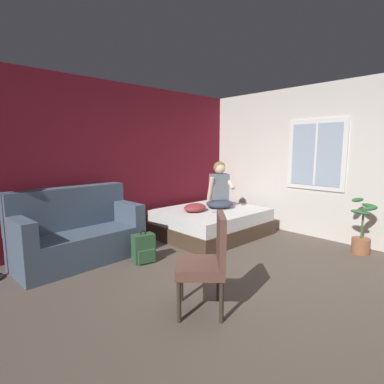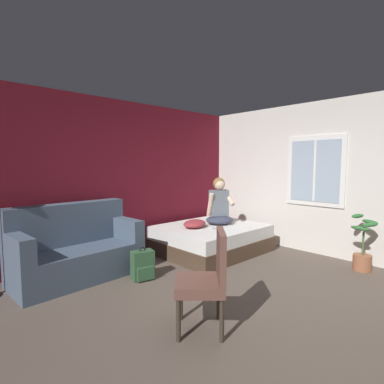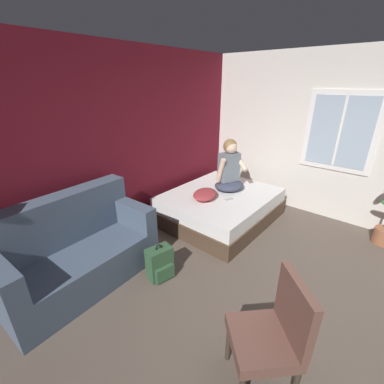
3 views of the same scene
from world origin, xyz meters
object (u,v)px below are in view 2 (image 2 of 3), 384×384
(cell_phone, at_px, (216,228))
(person_seated, at_px, (219,205))
(throw_pillow, at_px, (195,224))
(potted_plant, at_px, (363,251))
(bed, at_px, (211,239))
(couch, at_px, (76,250))
(backpack, at_px, (143,266))
(side_chair, at_px, (207,277))

(cell_phone, bearing_deg, person_seated, -32.83)
(person_seated, height_order, throw_pillow, person_seated)
(person_seated, relative_size, throw_pillow, 1.82)
(cell_phone, height_order, potted_plant, potted_plant)
(person_seated, height_order, cell_phone, person_seated)
(bed, distance_m, person_seated, 0.64)
(bed, bearing_deg, couch, 169.47)
(backpack, bearing_deg, person_seated, 8.18)
(side_chair, relative_size, backpack, 2.14)
(couch, relative_size, side_chair, 1.78)
(couch, bearing_deg, throw_pillow, -9.97)
(cell_phone, bearing_deg, bed, -5.59)
(side_chair, relative_size, person_seated, 1.12)
(couch, distance_m, cell_phone, 2.30)
(side_chair, xyz_separation_m, cell_phone, (1.83, 1.54, -0.05))
(bed, bearing_deg, backpack, -170.80)
(side_chair, distance_m, person_seated, 2.84)
(person_seated, xyz_separation_m, cell_phone, (-0.36, -0.25, -0.35))
(side_chair, distance_m, potted_plant, 2.93)
(person_seated, distance_m, cell_phone, 0.56)
(bed, distance_m, couch, 2.37)
(bed, height_order, cell_phone, cell_phone)
(cell_phone, bearing_deg, side_chair, 152.71)
(couch, xyz_separation_m, side_chair, (0.37, -2.22, 0.14))
(cell_phone, bearing_deg, couch, 95.40)
(backpack, relative_size, cell_phone, 3.18)
(side_chair, height_order, throw_pillow, side_chair)
(throw_pillow, xyz_separation_m, cell_phone, (0.21, -0.33, -0.07))
(bed, xyz_separation_m, person_seated, (0.22, 0.00, 0.60))
(bed, distance_m, cell_phone, 0.37)
(potted_plant, bearing_deg, throw_pillow, 118.37)
(cell_phone, relative_size, potted_plant, 0.17)
(person_seated, bearing_deg, cell_phone, -145.36)
(person_seated, xyz_separation_m, potted_plant, (0.70, -2.26, -0.53))
(throw_pillow, bearing_deg, person_seated, -8.22)
(throw_pillow, bearing_deg, side_chair, -130.93)
(bed, xyz_separation_m, throw_pillow, (-0.34, 0.08, 0.31))
(bed, distance_m, potted_plant, 2.44)
(person_seated, bearing_deg, throw_pillow, 171.78)
(throw_pillow, bearing_deg, potted_plant, -61.63)
(couch, relative_size, backpack, 3.80)
(throw_pillow, bearing_deg, backpack, -165.19)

